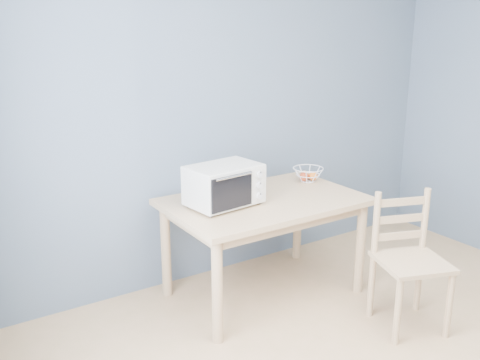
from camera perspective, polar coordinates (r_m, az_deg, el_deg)
dining_table at (r=3.88m, az=2.60°, el=-3.44°), size 1.40×0.90×0.75m
toaster_oven at (r=3.65m, az=-1.95°, el=-0.54°), size 0.53×0.41×0.29m
fruit_basket at (r=4.30m, az=7.22°, el=0.60°), size 0.26×0.26×0.11m
dining_chair at (r=3.74m, az=17.52°, el=-8.38°), size 0.54×0.54×0.90m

